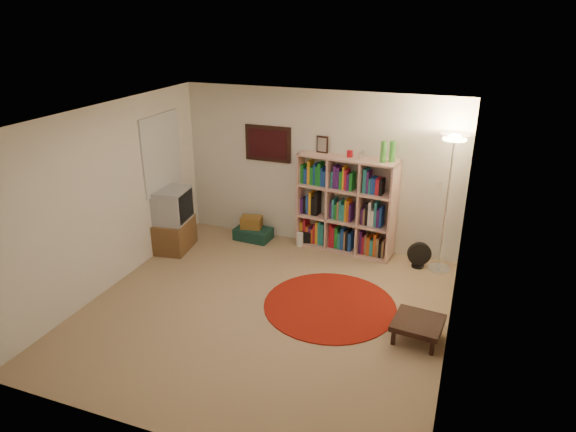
{
  "coord_description": "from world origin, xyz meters",
  "views": [
    {
      "loc": [
        2.27,
        -5.21,
        3.61
      ],
      "look_at": [
        0.1,
        0.6,
        1.1
      ],
      "focal_mm": 32.0,
      "sensor_mm": 36.0,
      "label": 1
    }
  ],
  "objects_px": {
    "suitcase": "(253,234)",
    "side_table": "(418,324)",
    "bookshelf": "(345,206)",
    "floor_lamp": "(452,159)",
    "floor_fan": "(419,255)",
    "tv_stand": "(173,220)"
  },
  "relations": [
    {
      "from": "bookshelf",
      "to": "floor_lamp",
      "type": "height_order",
      "value": "floor_lamp"
    },
    {
      "from": "bookshelf",
      "to": "side_table",
      "type": "relative_size",
      "value": 3.05
    },
    {
      "from": "floor_fan",
      "to": "side_table",
      "type": "height_order",
      "value": "floor_fan"
    },
    {
      "from": "bookshelf",
      "to": "floor_lamp",
      "type": "xyz_separation_m",
      "value": [
        1.52,
        -0.2,
        0.96
      ]
    },
    {
      "from": "floor_fan",
      "to": "tv_stand",
      "type": "bearing_deg",
      "value": 170.53
    },
    {
      "from": "floor_lamp",
      "to": "tv_stand",
      "type": "bearing_deg",
      "value": -169.67
    },
    {
      "from": "floor_fan",
      "to": "side_table",
      "type": "xyz_separation_m",
      "value": [
        0.22,
        -1.85,
        0.01
      ]
    },
    {
      "from": "bookshelf",
      "to": "floor_fan",
      "type": "height_order",
      "value": "bookshelf"
    },
    {
      "from": "suitcase",
      "to": "side_table",
      "type": "relative_size",
      "value": 1.02
    },
    {
      "from": "floor_fan",
      "to": "suitcase",
      "type": "bearing_deg",
      "value": 158.45
    },
    {
      "from": "floor_lamp",
      "to": "side_table",
      "type": "relative_size",
      "value": 3.38
    },
    {
      "from": "floor_lamp",
      "to": "side_table",
      "type": "bearing_deg",
      "value": -92.44
    },
    {
      "from": "floor_fan",
      "to": "suitcase",
      "type": "xyz_separation_m",
      "value": [
        -2.74,
        0.07,
        -0.11
      ]
    },
    {
      "from": "bookshelf",
      "to": "floor_fan",
      "type": "distance_m",
      "value": 1.36
    },
    {
      "from": "floor_lamp",
      "to": "side_table",
      "type": "xyz_separation_m",
      "value": [
        -0.08,
        -1.88,
        -1.49
      ]
    },
    {
      "from": "bookshelf",
      "to": "floor_lamp",
      "type": "relative_size",
      "value": 0.9
    },
    {
      "from": "floor_lamp",
      "to": "side_table",
      "type": "height_order",
      "value": "floor_lamp"
    },
    {
      "from": "floor_lamp",
      "to": "floor_fan",
      "type": "height_order",
      "value": "floor_lamp"
    },
    {
      "from": "floor_lamp",
      "to": "suitcase",
      "type": "distance_m",
      "value": 3.43
    },
    {
      "from": "bookshelf",
      "to": "floor_lamp",
      "type": "bearing_deg",
      "value": -0.62
    },
    {
      "from": "tv_stand",
      "to": "side_table",
      "type": "xyz_separation_m",
      "value": [
        3.99,
        -1.14,
        -0.28
      ]
    },
    {
      "from": "bookshelf",
      "to": "side_table",
      "type": "height_order",
      "value": "bookshelf"
    }
  ]
}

